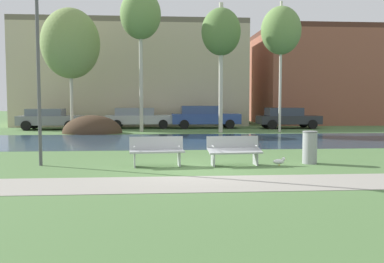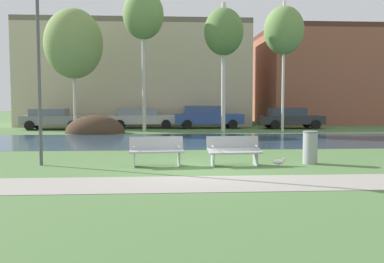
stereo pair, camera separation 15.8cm
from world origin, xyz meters
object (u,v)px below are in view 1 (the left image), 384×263
object	(u,v)px
bench_left	(157,150)
parked_van_nearest_grey	(50,118)
parked_sedan_second_silver	(139,117)
seagull	(279,161)
parked_wagon_fourth_dark	(287,117)
trash_bin	(310,147)
streetlamp	(38,42)
parked_hatch_third_blue	(204,117)
bench_right	(234,150)

from	to	relation	value
bench_left	parked_van_nearest_grey	world-z (taller)	parked_van_nearest_grey
parked_sedan_second_silver	seagull	bearing A→B (deg)	-74.15
parked_wagon_fourth_dark	trash_bin	bearing A→B (deg)	-104.75
streetlamp	parked_hatch_third_blue	xyz separation A→B (m)	(6.72, 16.82, -2.84)
trash_bin	parked_sedan_second_silver	size ratio (longest dim) A/B	0.21
parked_van_nearest_grey	trash_bin	bearing A→B (deg)	-53.90
trash_bin	streetlamp	world-z (taller)	streetlamp
bench_left	streetlamp	world-z (taller)	streetlamp
parked_wagon_fourth_dark	parked_hatch_third_blue	bearing A→B (deg)	173.22
bench_left	parked_hatch_third_blue	size ratio (longest dim) A/B	0.34
parked_hatch_third_blue	seagull	bearing A→B (deg)	-88.64
bench_right	streetlamp	size ratio (longest dim) A/B	0.30
bench_right	parked_van_nearest_grey	size ratio (longest dim) A/B	0.39
seagull	parked_wagon_fourth_dark	distance (m)	17.56
seagull	trash_bin	bearing A→B (deg)	18.27
bench_left	parked_van_nearest_grey	bearing A→B (deg)	113.66
streetlamp	parked_sedan_second_silver	size ratio (longest dim) A/B	1.15
bench_left	parked_van_nearest_grey	size ratio (longest dim) A/B	0.39
bench_left	parked_wagon_fourth_dark	world-z (taller)	parked_wagon_fourth_dark
bench_right	parked_van_nearest_grey	bearing A→B (deg)	119.98
bench_right	parked_hatch_third_blue	bearing A→B (deg)	86.91
trash_bin	parked_sedan_second_silver	world-z (taller)	parked_sedan_second_silver
bench_left	seagull	distance (m)	3.67
seagull	parked_sedan_second_silver	size ratio (longest dim) A/B	0.09
seagull	parked_van_nearest_grey	xyz separation A→B (m)	(-10.94, 16.79, 0.62)
parked_hatch_third_blue	trash_bin	bearing A→B (deg)	-85.09
streetlamp	trash_bin	bearing A→B (deg)	-1.60
trash_bin	parked_van_nearest_grey	xyz separation A→B (m)	(-11.99, 16.45, 0.23)
streetlamp	seagull	bearing A→B (deg)	-4.62
parked_hatch_third_blue	bench_left	bearing A→B (deg)	-100.65
parked_van_nearest_grey	parked_sedan_second_silver	bearing A→B (deg)	8.39
parked_van_nearest_grey	parked_wagon_fourth_dark	size ratio (longest dim) A/B	0.98
parked_sedan_second_silver	parked_wagon_fourth_dark	bearing A→B (deg)	-5.27
seagull	parked_wagon_fourth_dark	world-z (taller)	parked_wagon_fourth_dark
bench_left	parked_wagon_fourth_dark	size ratio (longest dim) A/B	0.38
bench_right	parked_hatch_third_blue	distance (m)	17.27
bench_right	parked_van_nearest_grey	xyz separation A→B (m)	(-9.60, 16.64, 0.28)
bench_left	seagull	size ratio (longest dim) A/B	4.01
parked_sedan_second_silver	trash_bin	bearing A→B (deg)	-70.70
streetlamp	parked_van_nearest_grey	world-z (taller)	streetlamp
seagull	streetlamp	distance (m)	7.98
trash_bin	parked_van_nearest_grey	distance (m)	20.36
parked_van_nearest_grey	parked_wagon_fourth_dark	bearing A→B (deg)	-0.29
trash_bin	parked_hatch_third_blue	world-z (taller)	parked_hatch_third_blue
bench_right	bench_left	bearing A→B (deg)	180.00
trash_bin	parked_hatch_third_blue	size ratio (longest dim) A/B	0.21
bench_left	parked_wagon_fourth_dark	bearing A→B (deg)	61.44
bench_left	parked_hatch_third_blue	world-z (taller)	parked_hatch_third_blue
parked_van_nearest_grey	bench_right	bearing A→B (deg)	-60.02
bench_left	streetlamp	xyz separation A→B (m)	(-3.47, 0.42, 3.20)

